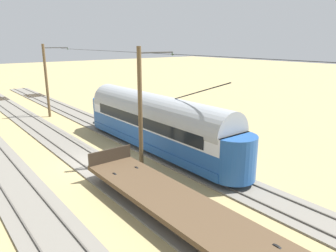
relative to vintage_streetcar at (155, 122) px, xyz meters
The scene contains 10 objects.
ground_plane 5.49m from the vintage_streetcar, ahead, with size 220.00×220.00×0.00m, color tan.
track_streetcar_siding 2.31m from the vintage_streetcar, 90.00° to the right, with size 2.80×80.00×0.18m.
track_adjacent_siding 5.50m from the vintage_streetcar, ahead, with size 2.80×80.00×0.18m.
track_third_siding 10.25m from the vintage_streetcar, ahead, with size 2.80×80.00×0.18m.
vintage_streetcar is the anchor object (origin of this frame).
flatcar_adjacent 9.91m from the vintage_streetcar, 59.43° to the left, with size 2.80×13.22×1.60m.
catenary_pole_foreground 16.47m from the vintage_streetcar, 81.02° to the right, with size 2.85×0.28×7.78m.
catenary_pole_mid_near 3.71m from the vintage_streetcar, 38.11° to the left, with size 2.85×0.28×7.78m.
overhead_wire_run 5.13m from the vintage_streetcar, 87.65° to the left, with size 2.64×40.35×0.18m.
switch_stand 10.02m from the vintage_streetcar, 98.93° to the right, with size 0.50×0.30×1.24m.
Camera 1 is at (8.39, 18.83, 8.08)m, focal length 33.79 mm.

